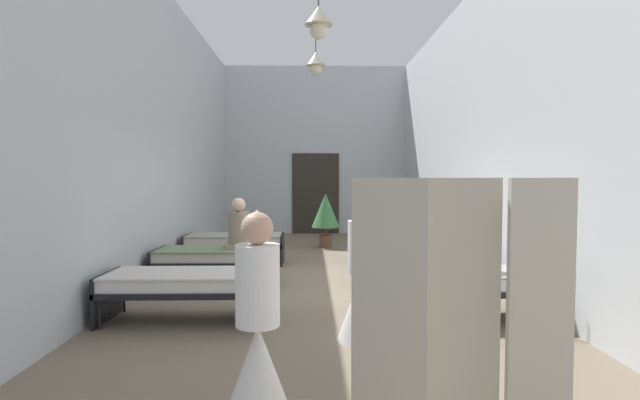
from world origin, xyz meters
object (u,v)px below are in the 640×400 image
bed_left_row_1 (217,257)px  potted_plant (326,212)px  bed_right_row_1 (423,256)px  bed_left_row_0 (186,283)px  bed_left_row_2 (235,241)px  bed_right_row_2 (401,241)px  nurse_near_aisle (258,350)px  nurse_mid_aisle (362,290)px  bed_right_row_0 (460,282)px  patient_seated_primary (239,230)px  privacy_screen (464,331)px

bed_left_row_1 → potted_plant: size_ratio=1.46×
bed_right_row_1 → potted_plant: bearing=109.4°
bed_left_row_0 → bed_left_row_2: same height
bed_left_row_1 → bed_left_row_2: 1.90m
bed_left_row_1 → bed_right_row_2: same height
bed_left_row_2 → nurse_near_aisle: size_ratio=1.28×
bed_left_row_0 → nurse_mid_aisle: 2.16m
bed_right_row_0 → bed_right_row_2: same height
bed_left_row_0 → bed_left_row_2: 3.80m
bed_left_row_2 → nurse_mid_aisle: size_ratio=1.28×
nurse_near_aisle → patient_seated_primary: bearing=64.8°
nurse_mid_aisle → bed_right_row_0: bearing=-44.8°
bed_left_row_1 → patient_seated_primary: bearing=1.0°
bed_right_row_0 → bed_left_row_2: (-3.28, 3.80, 0.00)m
nurse_near_aisle → bed_right_row_2: bearing=36.0°
bed_left_row_1 → bed_left_row_2: same height
bed_right_row_2 → nurse_near_aisle: (-2.16, -6.31, 0.09)m
bed_left_row_0 → bed_left_row_1: size_ratio=1.00×
bed_right_row_2 → patient_seated_primary: (-2.93, -1.89, 0.43)m
bed_right_row_0 → nurse_mid_aisle: size_ratio=1.28×
bed_right_row_0 → bed_right_row_2: (0.00, 3.80, 0.00)m
bed_right_row_2 → nurse_near_aisle: nurse_near_aisle is taller
bed_right_row_2 → bed_left_row_0: bearing=-130.8°
bed_left_row_0 → potted_plant: size_ratio=1.46×
bed_left_row_1 → nurse_mid_aisle: bearing=-52.8°
bed_left_row_1 → bed_left_row_2: size_ratio=1.00×
patient_seated_primary → bed_right_row_0: bearing=-33.1°
privacy_screen → bed_right_row_1: bearing=83.7°
bed_left_row_1 → bed_right_row_1: bearing=0.0°
bed_right_row_0 → potted_plant: (-1.43, 5.96, 0.40)m
bed_right_row_0 → privacy_screen: (-0.95, -3.13, 0.41)m
bed_left_row_0 → bed_right_row_1: size_ratio=1.00×
nurse_near_aisle → potted_plant: nurse_near_aisle is taller
bed_right_row_0 → bed_left_row_1: bearing=149.9°
patient_seated_primary → privacy_screen: bearing=-68.5°
bed_right_row_1 → bed_right_row_2: same height
bed_left_row_2 → patient_seated_primary: (0.35, -1.89, 0.43)m
bed_right_row_1 → bed_left_row_2: (-3.28, 1.90, 0.00)m
bed_right_row_2 → potted_plant: potted_plant is taller
bed_right_row_1 → nurse_mid_aisle: bearing=-115.4°
bed_right_row_2 → bed_right_row_1: bearing=-90.0°
privacy_screen → bed_left_row_2: bearing=113.0°
bed_left_row_1 → bed_right_row_2: size_ratio=1.00×
potted_plant → privacy_screen: privacy_screen is taller
bed_right_row_1 → patient_seated_primary: bearing=179.9°
bed_left_row_0 → bed_right_row_1: (3.28, 1.90, 0.00)m
nurse_near_aisle → patient_seated_primary: size_ratio=1.86×
nurse_near_aisle → potted_plant: 8.51m
potted_plant → privacy_screen: size_ratio=0.77×
bed_right_row_0 → bed_right_row_2: bearing=90.0°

